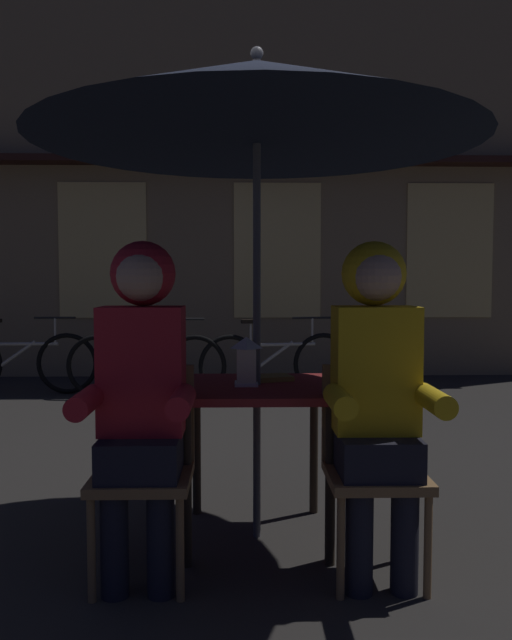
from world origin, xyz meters
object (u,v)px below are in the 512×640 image
Objects in this scene: chair_left at (144,459)px; person_right_hooded at (376,376)px; person_left_hooded at (141,377)px; patio_umbrella at (257,102)px; book at (270,378)px; lantern at (246,360)px; chair_right at (372,457)px; bicycle_second at (146,365)px; bicycle_nearest at (19,362)px; bicycle_third at (277,363)px; cafe_table at (257,406)px.

person_right_hooded is at bearing -3.39° from chair_left.
person_left_hooded is (-0.00, -0.06, 0.36)m from chair_left.
patio_umbrella is 1.31m from book.
lantern is at bearing -146.30° from book.
chair_right is (0.96, 0.00, 0.00)m from chair_left.
person_right_hooded is at bearing -37.49° from lantern.
chair_left is 4.35× the size of book.
lantern is 0.27× the size of chair_left.
bicycle_second is (-0.59, 4.01, -0.14)m from chair_left.
book is at bearing 129.32° from chair_right.
book is at bearing -55.80° from bicycle_nearest.
bicycle_second is 1.38m from bicycle_third.
bicycle_third is (0.30, 3.74, -0.29)m from cafe_table.
lantern is 0.14× the size of bicycle_nearest.
person_left_hooded reaches higher than chair_left.
bicycle_third is at bearing 92.43° from person_right_hooded.
lantern is at bearing 43.39° from person_left_hooded.
bicycle_second is (-0.59, 4.07, -0.50)m from person_left_hooded.
chair_left is at bearing 90.00° from person_left_hooded.
lantern reaches higher than bicycle_third.
bicycle_nearest is at bearing 122.55° from cafe_table.
bicycle_second is at bearing -9.29° from bicycle_nearest.
bicycle_second is at bearing 90.74° from book.
bicycle_nearest is (-1.99, 4.29, -0.50)m from person_left_hooded.
person_right_hooded is (0.48, -0.43, 0.21)m from cafe_table.
chair_left is 0.79m from book.
bicycle_nearest is (-2.95, 4.24, -0.14)m from chair_right.
lantern is 0.17× the size of person_left_hooded.
chair_left is at bearing -142.45° from cafe_table.
person_right_hooded is at bearing -90.00° from chair_right.
book is (2.54, -3.74, 0.41)m from bicycle_nearest.
book reaches higher than cafe_table.
bicycle_nearest is at bearing 124.84° from chair_right.
patio_umbrella is 2.66× the size of chair_left.
lantern is 0.22m from book.
lantern is 0.67m from person_right_hooded.
chair_left is 0.52× the size of bicycle_second.
lantern reaches higher than bicycle_second.
person_left_hooded is (-0.48, -0.43, -1.21)m from patio_umbrella.
lantern is at bearing -158.94° from cafe_table.
lantern is 1.16× the size of book.
lantern is at bearing -58.11° from bicycle_nearest.
bicycle_third is (-0.18, 4.11, -0.14)m from chair_right.
lantern is 0.59m from person_left_hooded.
patio_umbrella is 4.90m from bicycle_nearest.
person_left_hooded is 4.14m from bicycle_second.
patio_umbrella is 10.00× the size of lantern.
bicycle_nearest reaches higher than book.
person_left_hooded is at bearing -90.00° from chair_left.
bicycle_third is at bearing -2.63° from bicycle_nearest.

